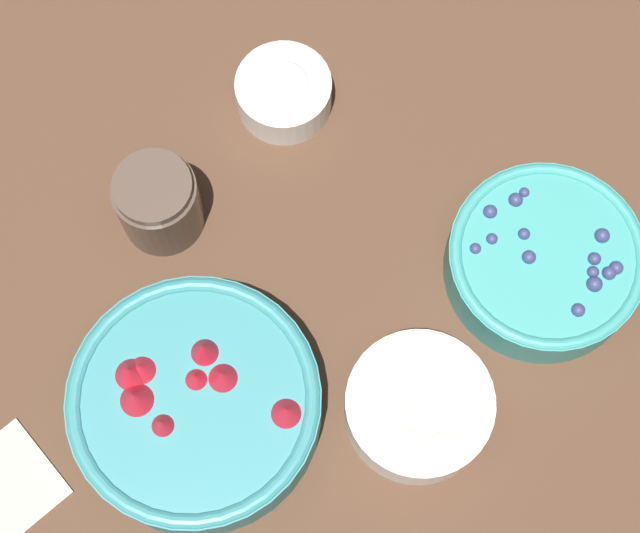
{
  "coord_description": "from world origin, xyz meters",
  "views": [
    {
      "loc": [
        -0.2,
        -0.17,
        1.0
      ],
      "look_at": [
        0.04,
        0.04,
        0.04
      ],
      "focal_mm": 60.0,
      "sensor_mm": 36.0,
      "label": 1
    }
  ],
  "objects_px": {
    "bowl_cream": "(284,91)",
    "jar_chocolate": "(159,203)",
    "bowl_strawberries": "(195,403)",
    "bowl_blueberries": "(545,261)",
    "bowl_bananas": "(419,406)"
  },
  "relations": [
    {
      "from": "bowl_strawberries",
      "to": "bowl_cream",
      "type": "bearing_deg",
      "value": 27.57
    },
    {
      "from": "bowl_strawberries",
      "to": "jar_chocolate",
      "type": "relative_size",
      "value": 2.64
    },
    {
      "from": "bowl_bananas",
      "to": "jar_chocolate",
      "type": "relative_size",
      "value": 1.57
    },
    {
      "from": "bowl_strawberries",
      "to": "jar_chocolate",
      "type": "height_order",
      "value": "bowl_strawberries"
    },
    {
      "from": "bowl_strawberries",
      "to": "bowl_blueberries",
      "type": "distance_m",
      "value": 0.36
    },
    {
      "from": "bowl_cream",
      "to": "jar_chocolate",
      "type": "distance_m",
      "value": 0.18
    },
    {
      "from": "bowl_blueberries",
      "to": "bowl_bananas",
      "type": "distance_m",
      "value": 0.19
    },
    {
      "from": "bowl_cream",
      "to": "jar_chocolate",
      "type": "height_order",
      "value": "jar_chocolate"
    },
    {
      "from": "bowl_bananas",
      "to": "bowl_cream",
      "type": "distance_m",
      "value": 0.35
    },
    {
      "from": "bowl_blueberries",
      "to": "bowl_cream",
      "type": "distance_m",
      "value": 0.31
    },
    {
      "from": "bowl_bananas",
      "to": "jar_chocolate",
      "type": "bearing_deg",
      "value": 92.36
    },
    {
      "from": "bowl_strawberries",
      "to": "bowl_cream",
      "type": "height_order",
      "value": "bowl_strawberries"
    },
    {
      "from": "bowl_bananas",
      "to": "bowl_blueberries",
      "type": "bearing_deg",
      "value": -0.67
    },
    {
      "from": "bowl_bananas",
      "to": "bowl_strawberries",
      "type": "bearing_deg",
      "value": 130.53
    },
    {
      "from": "bowl_strawberries",
      "to": "bowl_bananas",
      "type": "bearing_deg",
      "value": -49.47
    }
  ]
}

